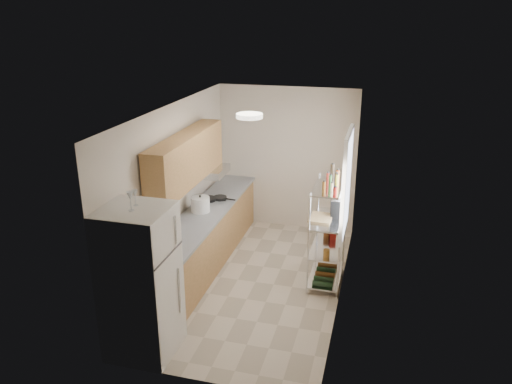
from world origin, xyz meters
TOP-DOWN VIEW (x-y plane):
  - room at (0.00, 0.00)m, footprint 2.52×4.42m
  - counter_run at (-0.92, 0.44)m, footprint 0.63×3.51m
  - upper_cabinets at (-1.05, 0.10)m, footprint 0.33×2.20m
  - range_hood at (-1.00, 0.90)m, footprint 0.50×0.60m
  - window at (1.23, 0.35)m, footprint 0.06×1.00m
  - bakers_rack at (1.00, 0.30)m, footprint 0.45×0.90m
  - ceiling_dome at (0.00, -0.30)m, footprint 0.34×0.34m
  - refrigerator at (-0.87, -1.84)m, footprint 0.75×0.75m
  - wine_glass_a at (-0.90, -1.75)m, footprint 0.06×0.06m
  - wine_glass_b at (-0.87, -1.89)m, footprint 0.08×0.08m
  - rice_cooker at (-0.97, 0.36)m, footprint 0.29×0.29m
  - frying_pan_large at (-1.02, 0.84)m, footprint 0.27×0.27m
  - frying_pan_small at (-0.85, 0.94)m, footprint 0.25×0.25m
  - cutting_board at (0.90, 0.28)m, footprint 0.33×0.41m
  - espresso_machine at (1.09, 0.45)m, footprint 0.20×0.27m
  - storage_bag at (1.04, 0.63)m, footprint 0.12×0.15m

SIDE VIEW (x-z plane):
  - counter_run at x=-0.92m, z-range 0.00..0.90m
  - storage_bag at x=1.04m, z-range 0.56..0.70m
  - refrigerator at x=-0.87m, z-range 0.00..1.81m
  - frying_pan_small at x=-0.85m, z-range 0.90..0.95m
  - frying_pan_large at x=-1.02m, z-range 0.90..0.95m
  - rice_cooker at x=-0.97m, z-range 0.90..1.13m
  - cutting_board at x=0.90m, z-range 1.01..1.04m
  - bakers_rack at x=1.00m, z-range 0.24..1.97m
  - espresso_machine at x=1.09m, z-range 1.01..1.30m
  - room at x=0.00m, z-range -0.01..2.61m
  - range_hood at x=-1.00m, z-range 1.33..1.45m
  - window at x=1.23m, z-range 0.82..2.28m
  - upper_cabinets at x=-1.05m, z-range 1.45..2.17m
  - wine_glass_a at x=-0.90m, z-range 1.81..1.99m
  - wine_glass_b at x=-0.87m, z-range 1.81..2.03m
  - ceiling_dome at x=0.00m, z-range 2.54..2.60m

